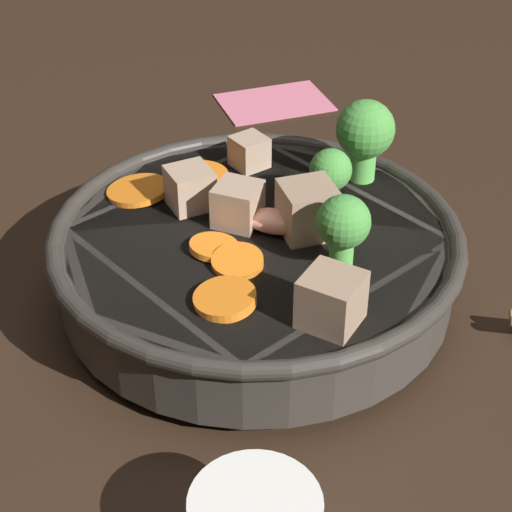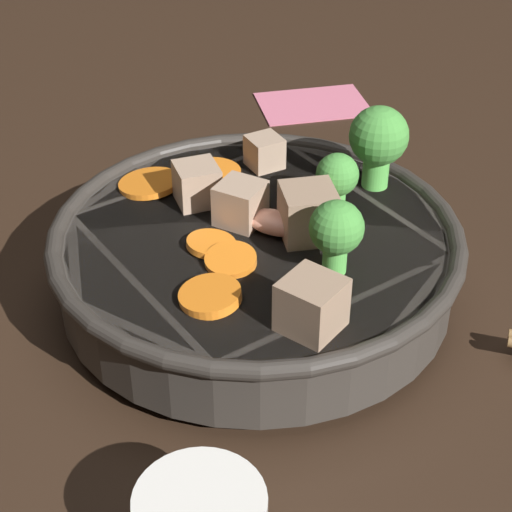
% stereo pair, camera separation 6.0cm
% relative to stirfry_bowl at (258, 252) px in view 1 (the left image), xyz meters
% --- Properties ---
extents(ground_plane, '(3.00, 3.00, 0.00)m').
position_rel_stirfry_bowl_xyz_m(ground_plane, '(0.00, 0.00, -0.04)').
color(ground_plane, black).
extents(stirfry_bowl, '(0.29, 0.29, 0.12)m').
position_rel_stirfry_bowl_xyz_m(stirfry_bowl, '(0.00, 0.00, 0.00)').
color(stirfry_bowl, '#38332D').
rests_on(stirfry_bowl, ground_plane).
extents(napkin, '(0.11, 0.08, 0.00)m').
position_rel_stirfry_bowl_xyz_m(napkin, '(-0.12, -0.30, -0.04)').
color(napkin, '#D16B84').
rests_on(napkin, ground_plane).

